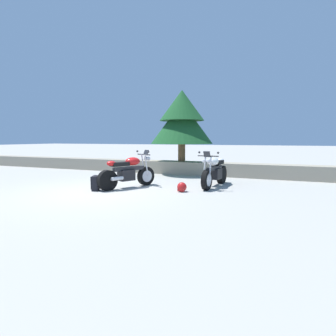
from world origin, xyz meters
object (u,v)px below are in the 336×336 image
(rider_backpack, at_px, (96,183))
(pine_tree_far_left, at_px, (182,118))
(rider_helmet, at_px, (182,187))
(motorcycle_red_near_left, at_px, (128,173))
(motorcycle_white_centre, at_px, (214,172))

(rider_backpack, xyz_separation_m, pine_tree_far_left, (1.11, 4.69, 2.19))
(rider_helmet, relative_size, pine_tree_far_left, 0.09)
(motorcycle_red_near_left, xyz_separation_m, rider_helmet, (1.79, -0.01, -0.35))
(rider_helmet, bearing_deg, motorcycle_red_near_left, 179.68)
(motorcycle_white_centre, bearing_deg, motorcycle_red_near_left, -154.03)
(rider_backpack, distance_m, rider_helmet, 2.58)
(rider_backpack, relative_size, pine_tree_far_left, 0.15)
(motorcycle_red_near_left, distance_m, pine_tree_far_left, 4.39)
(motorcycle_red_near_left, bearing_deg, motorcycle_white_centre, 25.97)
(rider_backpack, distance_m, pine_tree_far_left, 5.29)
(motorcycle_white_centre, height_order, pine_tree_far_left, pine_tree_far_left)
(motorcycle_white_centre, distance_m, rider_helmet, 1.45)
(motorcycle_red_near_left, relative_size, rider_backpack, 4.08)
(rider_backpack, xyz_separation_m, rider_helmet, (2.46, 0.77, -0.11))
(rider_helmet, bearing_deg, rider_backpack, -162.53)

